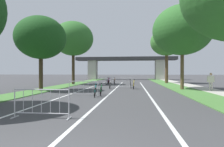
# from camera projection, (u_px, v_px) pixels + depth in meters

# --- Properties ---
(grass_verge_left) EXTENTS (2.41, 50.84, 0.05)m
(grass_verge_left) POSITION_uv_depth(u_px,v_px,m) (67.00, 85.00, 24.14)
(grass_verge_left) COLOR #477A38
(grass_verge_left) RESTS_ON ground
(grass_verge_right) EXTENTS (2.41, 50.84, 0.05)m
(grass_verge_right) POSITION_uv_depth(u_px,v_px,m) (173.00, 86.00, 22.67)
(grass_verge_right) COLOR #477A38
(grass_verge_right) RESTS_ON ground
(sidewalk_path_right) EXTENTS (1.82, 50.84, 0.08)m
(sidewalk_path_right) POSITION_uv_depth(u_px,v_px,m) (192.00, 86.00, 22.44)
(sidewalk_path_right) COLOR #ADA89E
(sidewalk_path_right) RESTS_ON ground
(lane_stripe_center) EXTENTS (0.14, 29.41, 0.01)m
(lane_stripe_center) POSITION_uv_depth(u_px,v_px,m) (113.00, 90.00, 17.35)
(lane_stripe_center) COLOR silver
(lane_stripe_center) RESTS_ON ground
(lane_stripe_right_lane) EXTENTS (0.14, 29.41, 0.01)m
(lane_stripe_right_lane) POSITION_uv_depth(u_px,v_px,m) (146.00, 91.00, 17.02)
(lane_stripe_right_lane) COLOR silver
(lane_stripe_right_lane) RESTS_ON ground
(lane_stripe_left_lane) EXTENTS (0.14, 29.41, 0.01)m
(lane_stripe_left_lane) POSITION_uv_depth(u_px,v_px,m) (82.00, 90.00, 17.68)
(lane_stripe_left_lane) COLOR silver
(lane_stripe_left_lane) RESTS_ON ground
(overpass_bridge) EXTENTS (23.30, 3.11, 5.28)m
(overpass_bridge) POSITION_uv_depth(u_px,v_px,m) (126.00, 64.00, 44.47)
(overpass_bridge) COLOR #2D2D30
(overpass_bridge) RESTS_ON ground
(tree_left_oak_near) EXTENTS (4.49, 4.49, 6.68)m
(tree_left_oak_near) POSITION_uv_depth(u_px,v_px,m) (41.00, 38.00, 16.97)
(tree_left_oak_near) COLOR #3D2D1E
(tree_left_oak_near) RESTS_ON ground
(tree_left_pine_far) EXTENTS (5.50, 5.50, 8.65)m
(tree_left_pine_far) POSITION_uv_depth(u_px,v_px,m) (73.00, 39.00, 26.02)
(tree_left_pine_far) COLOR #3D2D1E
(tree_left_pine_far) RESTS_ON ground
(tree_right_oak_mid) EXTENTS (5.57, 5.57, 8.04)m
(tree_right_oak_mid) POSITION_uv_depth(u_px,v_px,m) (182.00, 30.00, 18.00)
(tree_right_oak_mid) COLOR brown
(tree_right_oak_mid) RESTS_ON ground
(tree_right_maple_mid) EXTENTS (4.89, 4.89, 8.38)m
(tree_right_maple_mid) POSITION_uv_depth(u_px,v_px,m) (167.00, 42.00, 28.84)
(tree_right_maple_mid) COLOR #4C3823
(tree_right_maple_mid) RESTS_ON ground
(crowd_barrier_nearest) EXTENTS (2.10, 0.46, 1.05)m
(crowd_barrier_nearest) POSITION_uv_depth(u_px,v_px,m) (41.00, 104.00, 6.79)
(crowd_barrier_nearest) COLOR #ADADB2
(crowd_barrier_nearest) RESTS_ON ground
(crowd_barrier_second) EXTENTS (2.12, 0.55, 1.05)m
(crowd_barrier_second) POSITION_uv_depth(u_px,v_px,m) (83.00, 89.00, 13.36)
(crowd_barrier_second) COLOR #ADADB2
(crowd_barrier_second) RESTS_ON ground
(crowd_barrier_third) EXTENTS (2.10, 0.47, 1.05)m
(crowd_barrier_third) POSITION_uv_depth(u_px,v_px,m) (123.00, 83.00, 19.63)
(crowd_barrier_third) COLOR #ADADB2
(crowd_barrier_third) RESTS_ON ground
(crowd_barrier_fourth) EXTENTS (2.11, 0.54, 1.05)m
(crowd_barrier_fourth) POSITION_uv_depth(u_px,v_px,m) (107.00, 81.00, 26.45)
(crowd_barrier_fourth) COLOR #ADADB2
(crowd_barrier_fourth) RESTS_ON ground
(bicycle_red_0) EXTENTS (0.60, 1.68, 0.89)m
(bicycle_red_0) POSITION_uv_depth(u_px,v_px,m) (108.00, 82.00, 26.99)
(bicycle_red_0) COLOR black
(bicycle_red_0) RESTS_ON ground
(bicycle_white_1) EXTENTS (0.54, 1.72, 0.95)m
(bicycle_white_1) POSITION_uv_depth(u_px,v_px,m) (110.00, 85.00, 19.42)
(bicycle_white_1) COLOR black
(bicycle_white_1) RESTS_ON ground
(bicycle_green_2) EXTENTS (0.66, 1.69, 0.86)m
(bicycle_green_2) POSITION_uv_depth(u_px,v_px,m) (101.00, 90.00, 13.77)
(bicycle_green_2) COLOR black
(bicycle_green_2) RESTS_ON ground
(bicycle_orange_3) EXTENTS (0.65, 1.63, 0.98)m
(bicycle_orange_3) POSITION_uv_depth(u_px,v_px,m) (114.00, 82.00, 26.91)
(bicycle_orange_3) COLOR black
(bicycle_orange_3) RESTS_ON ground
(bicycle_yellow_4) EXTENTS (0.48, 1.70, 0.95)m
(bicycle_yellow_4) POSITION_uv_depth(u_px,v_px,m) (134.00, 85.00, 18.94)
(bicycle_yellow_4) COLOR black
(bicycle_yellow_4) RESTS_ON ground
(bicycle_teal_5) EXTENTS (0.52, 1.64, 0.95)m
(bicycle_teal_5) POSITION_uv_depth(u_px,v_px,m) (95.00, 91.00, 12.90)
(bicycle_teal_5) COLOR black
(bicycle_teal_5) RESTS_ON ground
(bicycle_purple_6) EXTENTS (0.70, 1.75, 0.99)m
(bicycle_purple_6) POSITION_uv_depth(u_px,v_px,m) (108.00, 82.00, 25.95)
(bicycle_purple_6) COLOR black
(bicycle_purple_6) RESTS_ON ground
(bicycle_black_7) EXTENTS (0.47, 1.69, 0.96)m
(bicycle_black_7) POSITION_uv_depth(u_px,v_px,m) (131.00, 85.00, 20.03)
(bicycle_black_7) COLOR black
(bicycle_black_7) RESTS_ON ground
(pedestrian_waiting) EXTENTS (0.57, 0.37, 1.63)m
(pedestrian_waiting) POSITION_uv_depth(u_px,v_px,m) (211.00, 80.00, 16.55)
(pedestrian_waiting) COLOR beige
(pedestrian_waiting) RESTS_ON ground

